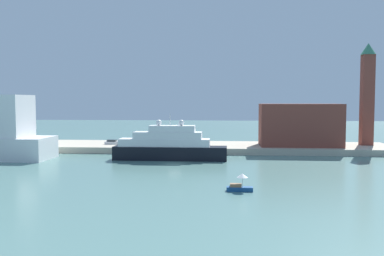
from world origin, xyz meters
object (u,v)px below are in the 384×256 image
object	(u,v)px
large_yacht	(169,146)
bell_tower	(367,91)
small_motorboat	(240,185)
mooring_bollard	(187,147)
harbor_building	(300,125)
person_figure	(127,144)
parked_car	(112,142)

from	to	relation	value
large_yacht	bell_tower	bearing A→B (deg)	22.76
small_motorboat	large_yacht	bearing A→B (deg)	115.35
mooring_bollard	harbor_building	bearing A→B (deg)	13.24
mooring_bollard	person_figure	bearing A→B (deg)	173.86
small_motorboat	person_figure	size ratio (longest dim) A/B	2.48
harbor_building	mooring_bollard	xyz separation A→B (m)	(-29.22, -6.87, -5.26)
mooring_bollard	bell_tower	bearing A→B (deg)	12.62
small_motorboat	bell_tower	size ratio (longest dim) A/B	0.14
mooring_bollard	small_motorboat	bearing A→B (deg)	-74.36
bell_tower	parked_car	bearing A→B (deg)	-177.13
large_yacht	parked_car	bearing A→B (deg)	135.52
large_yacht	person_figure	xyz separation A→B (m)	(-12.83, 12.39, -0.83)
parked_car	person_figure	size ratio (longest dim) A/B	2.59
harbor_building	mooring_bollard	size ratio (longest dim) A/B	33.86
harbor_building	bell_tower	size ratio (longest dim) A/B	0.77
bell_tower	mooring_bollard	size ratio (longest dim) A/B	44.13
harbor_building	bell_tower	bearing A→B (deg)	11.62
large_yacht	bell_tower	xyz separation A→B (m)	(50.70, 21.28, 12.92)
large_yacht	small_motorboat	size ratio (longest dim) A/B	6.60
small_motorboat	parked_car	distance (m)	60.22
small_motorboat	mooring_bollard	bearing A→B (deg)	105.64
bell_tower	person_figure	size ratio (longest dim) A/B	17.19
harbor_building	person_figure	xyz separation A→B (m)	(-45.31, -5.14, -4.84)
large_yacht	harbor_building	distance (m)	37.12
bell_tower	mooring_bollard	xyz separation A→B (m)	(-47.44, -10.62, -14.17)
small_motorboat	parked_car	bearing A→B (deg)	123.72
parked_car	person_figure	bearing A→B (deg)	-45.63
bell_tower	parked_car	xyz separation A→B (m)	(-68.85, -3.45, -13.95)
small_motorboat	harbor_building	distance (m)	53.04
bell_tower	person_figure	distance (m)	65.61
parked_car	large_yacht	bearing A→B (deg)	-44.48
small_motorboat	harbor_building	bearing A→B (deg)	70.94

